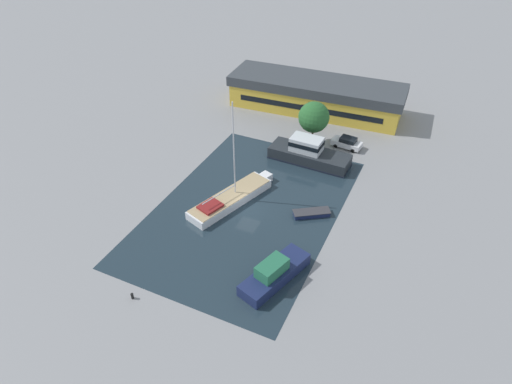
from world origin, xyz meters
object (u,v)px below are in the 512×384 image
Objects in this scene: sailboat_moored at (231,198)px; motor_cruiser at (309,153)px; parked_car at (347,143)px; small_dinghy at (312,213)px; warehouse_building at (316,95)px; cabin_boat at (274,273)px; quay_tree_near_building at (314,117)px.

sailboat_moored is 1.16× the size of motor_cruiser.
motor_cruiser is (5.45, 12.86, 0.66)m from sailboat_moored.
parked_car is 7.05m from motor_cruiser.
sailboat_moored reaches higher than small_dinghy.
warehouse_building is 39.09m from cabin_boat.
small_dinghy is (8.89, -26.74, -2.31)m from warehouse_building.
cabin_boat is at bearing 146.48° from small_dinghy.
parked_car is (4.95, 1.25, -3.62)m from quay_tree_near_building.
sailboat_moored is 2.95× the size of small_dinghy.
small_dinghy is at bearing -171.91° from parked_car.
parked_car is at bearing 14.13° from quay_tree_near_building.
warehouse_building is at bearing -15.12° from small_dinghy.
warehouse_building is 4.33× the size of quay_tree_near_building.
small_dinghy is (9.88, 1.76, -0.31)m from sailboat_moored.
warehouse_building is 6.45× the size of parked_car.
cabin_boat is (8.88, -38.03, -1.68)m from warehouse_building.
motor_cruiser reaches higher than cabin_boat.
warehouse_building is 6.45× the size of small_dinghy.
sailboat_moored is at bearing -95.38° from warehouse_building.
motor_cruiser is at bearing 85.43° from sailboat_moored.
sailboat_moored is 10.04m from small_dinghy.
parked_car is at bearing -52.93° from warehouse_building.
motor_cruiser is 2.55× the size of small_dinghy.
small_dinghy is at bearing 28.48° from sailboat_moored.
cabin_boat is (5.53, -27.03, -3.49)m from quay_tree_near_building.
motor_cruiser is at bearing -11.77° from small_dinghy.
cabin_boat reaches higher than parked_car.
small_dinghy is 0.51× the size of cabin_boat.
motor_cruiser is 1.31× the size of cabin_boat.
parked_car is 0.51× the size of cabin_boat.
quay_tree_near_building is 1.49× the size of small_dinghy.
quay_tree_near_building reaches higher than warehouse_building.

